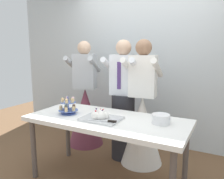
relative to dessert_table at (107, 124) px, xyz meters
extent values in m
cube|color=silver|center=(0.00, 1.40, 0.75)|extent=(5.20, 0.10, 2.90)
cube|color=white|center=(0.00, 0.00, 0.05)|extent=(1.80, 0.80, 0.05)
cylinder|color=#564C47|center=(-0.82, -0.32, -0.34)|extent=(0.06, 0.06, 0.72)
cylinder|color=#564C47|center=(-0.82, 0.32, -0.34)|extent=(0.06, 0.06, 0.72)
cylinder|color=#564C47|center=(0.82, 0.32, -0.34)|extent=(0.06, 0.06, 0.72)
cylinder|color=#4C66B2|center=(-0.49, -0.06, 0.08)|extent=(0.17, 0.17, 0.01)
cylinder|color=#4C66B2|center=(-0.49, -0.06, 0.18)|extent=(0.01, 0.01, 0.21)
cylinder|color=#4C66B2|center=(-0.49, -0.06, 0.12)|extent=(0.23, 0.23, 0.01)
cylinder|color=#D1B784|center=(-0.40, -0.07, 0.14)|extent=(0.04, 0.04, 0.03)
sphere|color=#D6B27A|center=(-0.40, -0.07, 0.16)|extent=(0.04, 0.04, 0.04)
cylinder|color=#D1B784|center=(-0.47, 0.02, 0.14)|extent=(0.04, 0.04, 0.03)
sphere|color=brown|center=(-0.47, 0.02, 0.16)|extent=(0.04, 0.04, 0.04)
cylinder|color=#D1B784|center=(-0.56, -0.01, 0.14)|extent=(0.04, 0.04, 0.03)
sphere|color=beige|center=(-0.56, -0.01, 0.16)|extent=(0.04, 0.04, 0.04)
cylinder|color=#D1B784|center=(-0.56, -0.10, 0.14)|extent=(0.04, 0.04, 0.03)
sphere|color=#D6B27A|center=(-0.56, -0.10, 0.16)|extent=(0.04, 0.04, 0.04)
cylinder|color=#D1B784|center=(-0.45, -0.14, 0.14)|extent=(0.04, 0.04, 0.03)
sphere|color=#D6B27A|center=(-0.45, -0.14, 0.16)|extent=(0.04, 0.04, 0.04)
cylinder|color=#4C66B2|center=(-0.49, -0.06, 0.21)|extent=(0.18, 0.18, 0.01)
cylinder|color=#D1B784|center=(-0.43, -0.06, 0.23)|extent=(0.04, 0.04, 0.03)
sphere|color=#D6B27A|center=(-0.43, -0.06, 0.25)|extent=(0.04, 0.04, 0.04)
cylinder|color=#D1B784|center=(-0.46, 0.00, 0.23)|extent=(0.04, 0.04, 0.03)
sphere|color=#EAB7C6|center=(-0.46, 0.00, 0.25)|extent=(0.04, 0.04, 0.04)
cylinder|color=#D1B784|center=(-0.53, -0.02, 0.23)|extent=(0.04, 0.04, 0.03)
sphere|color=#EAB7C6|center=(-0.53, -0.02, 0.25)|extent=(0.04, 0.04, 0.04)
cylinder|color=#D1B784|center=(-0.54, -0.10, 0.23)|extent=(0.04, 0.04, 0.03)
sphere|color=#D6B27A|center=(-0.54, -0.10, 0.25)|extent=(0.04, 0.04, 0.04)
cylinder|color=#D1B784|center=(-0.46, -0.12, 0.23)|extent=(0.04, 0.04, 0.03)
sphere|color=#D6B27A|center=(-0.46, -0.12, 0.25)|extent=(0.04, 0.04, 0.04)
cube|color=silver|center=(-0.02, -0.08, 0.09)|extent=(0.42, 0.31, 0.02)
sphere|color=white|center=(0.03, -0.08, 0.13)|extent=(0.08, 0.08, 0.08)
sphere|color=white|center=(0.00, -0.04, 0.13)|extent=(0.08, 0.08, 0.08)
sphere|color=white|center=(-0.05, -0.02, 0.13)|extent=(0.09, 0.09, 0.09)
sphere|color=white|center=(-0.10, -0.08, 0.12)|extent=(0.07, 0.07, 0.07)
sphere|color=white|center=(-0.06, -0.14, 0.13)|extent=(0.09, 0.09, 0.09)
sphere|color=white|center=(0.00, -0.12, 0.13)|extent=(0.10, 0.10, 0.10)
sphere|color=white|center=(-0.02, -0.08, 0.14)|extent=(0.11, 0.11, 0.11)
sphere|color=#DB474C|center=(0.00, -0.08, 0.19)|extent=(0.02, 0.02, 0.02)
sphere|color=#DB474C|center=(-0.01, -0.07, 0.18)|extent=(0.02, 0.02, 0.02)
sphere|color=#2D1938|center=(-0.08, -0.09, 0.19)|extent=(0.02, 0.02, 0.02)
sphere|color=#B21923|center=(-0.06, -0.13, 0.18)|extent=(0.02, 0.02, 0.02)
sphere|color=#2D1938|center=(0.00, -0.09, 0.19)|extent=(0.02, 0.02, 0.02)
sphere|color=#DB474C|center=(-0.03, -0.09, 0.19)|extent=(0.02, 0.02, 0.02)
cube|color=silver|center=(0.01, -0.19, 0.10)|extent=(0.23, 0.07, 0.00)
cube|color=black|center=(0.15, -0.16, 0.11)|extent=(0.09, 0.04, 0.02)
cylinder|color=white|center=(0.59, 0.10, 0.08)|extent=(0.19, 0.19, 0.01)
cylinder|color=white|center=(0.59, 0.10, 0.09)|extent=(0.19, 0.19, 0.01)
cylinder|color=white|center=(0.59, 0.10, 0.10)|extent=(0.19, 0.19, 0.01)
cylinder|color=white|center=(0.59, 0.10, 0.11)|extent=(0.19, 0.19, 0.01)
cylinder|color=white|center=(0.59, 0.10, 0.12)|extent=(0.19, 0.19, 0.01)
cylinder|color=white|center=(0.59, 0.10, 0.13)|extent=(0.19, 0.19, 0.01)
cylinder|color=white|center=(0.59, 0.10, 0.15)|extent=(0.19, 0.19, 0.01)
cylinder|color=white|center=(0.59, 0.10, 0.16)|extent=(0.19, 0.19, 0.01)
cylinder|color=white|center=(0.59, 0.09, 0.17)|extent=(0.19, 0.19, 0.01)
cylinder|color=#232328|center=(-0.10, 0.65, -0.24)|extent=(0.32, 0.32, 0.92)
cube|color=white|center=(-0.10, 0.65, 0.49)|extent=(0.36, 0.24, 0.54)
sphere|color=#D8B293|center=(-0.10, 0.65, 0.85)|extent=(0.21, 0.21, 0.21)
cylinder|color=white|center=(-0.30, 0.62, 0.60)|extent=(0.14, 0.49, 0.28)
cylinder|color=white|center=(0.07, 0.67, 0.60)|extent=(0.14, 0.49, 0.28)
cube|color=#4C3372|center=(-0.11, 0.54, 0.49)|extent=(0.05, 0.02, 0.36)
cone|color=white|center=(0.19, 0.63, -0.24)|extent=(0.56, 0.56, 0.92)
cube|color=white|center=(0.19, 0.63, 0.49)|extent=(0.36, 0.23, 0.54)
sphere|color=#997054|center=(0.19, 0.63, 0.85)|extent=(0.21, 0.21, 0.21)
cylinder|color=white|center=(-0.01, 0.61, 0.60)|extent=(0.12, 0.49, 0.28)
cylinder|color=white|center=(0.37, 0.65, 0.60)|extent=(0.12, 0.49, 0.28)
cone|color=brown|center=(-0.84, 0.80, -0.24)|extent=(0.56, 0.56, 0.92)
cube|color=#B2B7BC|center=(-0.84, 0.80, 0.49)|extent=(0.38, 0.28, 0.54)
sphere|color=#D8B293|center=(-0.84, 0.80, 0.85)|extent=(0.21, 0.21, 0.21)
cylinder|color=#B2B7BC|center=(-1.05, 0.75, 0.60)|extent=(0.20, 0.49, 0.28)
cylinder|color=#B2B7BC|center=(-0.69, 0.85, 0.60)|extent=(0.20, 0.49, 0.28)
camera|label=1|loc=(1.18, -2.12, 0.83)|focal=36.24mm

